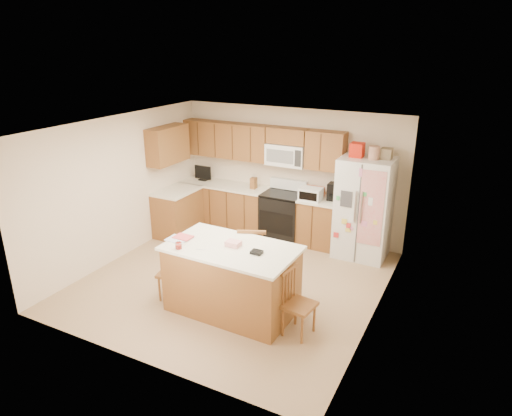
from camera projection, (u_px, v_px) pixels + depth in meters
The scene contains 9 objects.
ground at pixel (234, 280), 7.40m from camera, with size 4.50×4.50×0.00m, color tan.
room_shell at pixel (232, 196), 6.91m from camera, with size 4.60×4.60×2.52m.
cabinetry at pixel (235, 188), 9.01m from camera, with size 3.36×1.56×2.15m.
stove at pixel (283, 215), 8.86m from camera, with size 0.76×0.65×1.13m.
refrigerator at pixel (364, 207), 7.98m from camera, with size 0.90×0.79×2.04m.
island at pixel (232, 279), 6.43m from camera, with size 1.87×1.10×1.08m.
windsor_chair_left at pixel (173, 273), 6.78m from camera, with size 0.43×0.45×0.88m.
windsor_chair_back at pixel (252, 259), 7.02m from camera, with size 0.58×0.57×1.04m.
windsor_chair_right at pixel (298, 304), 5.92m from camera, with size 0.43×0.45×0.93m.
Camera 1 is at (3.31, -5.66, 3.65)m, focal length 32.00 mm.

